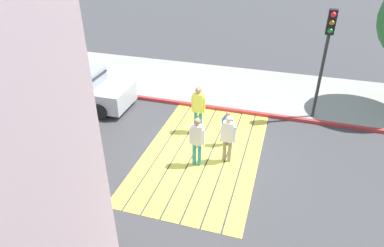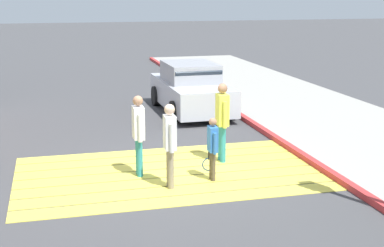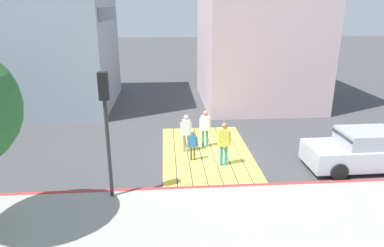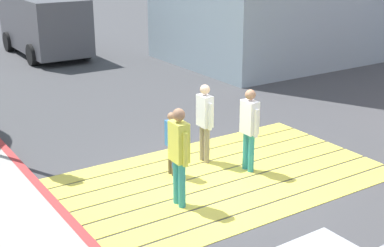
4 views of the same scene
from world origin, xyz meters
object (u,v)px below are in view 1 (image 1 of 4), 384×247
Objects in this scene: pedestrian_adult_trailing at (197,139)px; pedestrian_adult_side at (228,136)px; traffic_light_corner at (327,44)px; car_parked_near_curb at (80,89)px; pedestrian_child_with_racket at (227,127)px; pedestrian_adult_lead at (198,106)px.

pedestrian_adult_trailing is 1.00m from pedestrian_adult_side.
traffic_light_corner reaches higher than pedestrian_adult_trailing.
pedestrian_adult_side is at bearing 72.29° from car_parked_near_curb.
pedestrian_adult_side is 0.99m from pedestrian_child_with_racket.
pedestrian_adult_trailing is (4.21, -3.57, -2.04)m from traffic_light_corner.
car_parked_near_curb is at bearing -107.71° from pedestrian_adult_side.
traffic_light_corner is 5.88m from pedestrian_adult_trailing.
car_parked_near_curb is 2.52× the size of pedestrian_adult_trailing.
pedestrian_adult_side is (3.74, -2.69, -2.05)m from traffic_light_corner.
pedestrian_child_with_racket is at bearing -46.08° from traffic_light_corner.
pedestrian_adult_side is at bearing 13.34° from pedestrian_child_with_racket.
pedestrian_adult_lead is at bearing -116.02° from pedestrian_child_with_racket.
pedestrian_adult_side is at bearing 42.91° from pedestrian_adult_lead.
pedestrian_adult_lead is 2.06m from pedestrian_adult_side.
pedestrian_adult_trailing is (1.98, 0.52, -0.05)m from pedestrian_adult_lead.
car_parked_near_curb is 7.09m from pedestrian_adult_side.
pedestrian_adult_lead is 1.07× the size of pedestrian_adult_side.
pedestrian_child_with_racket is (1.23, 6.53, 0.01)m from car_parked_near_curb.
pedestrian_child_with_racket is (-0.93, -0.22, -0.24)m from pedestrian_adult_side.
pedestrian_adult_lead is 2.05m from pedestrian_adult_trailing.
traffic_light_corner reaches higher than pedestrian_child_with_racket.
traffic_light_corner is at bearing 133.92° from pedestrian_child_with_racket.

